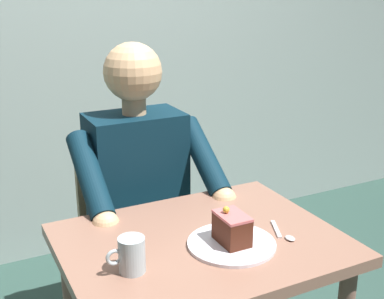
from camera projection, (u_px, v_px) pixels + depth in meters
The scene contains 7 objects.
dining_table at pixel (201, 275), 1.53m from camera, with size 0.82×0.63×0.76m.
chair at pixel (131, 229), 2.12m from camera, with size 0.42×0.42×0.90m.
seated_person at pixel (144, 206), 1.92m from camera, with size 0.53×0.58×1.29m.
dessert_plate at pixel (232, 244), 1.46m from camera, with size 0.26×0.26×0.01m, color white.
cake_slice at pixel (232, 228), 1.44m from camera, with size 0.08×0.11×0.11m.
coffee_cup at pixel (131, 254), 1.31m from camera, with size 0.11×0.07×0.10m.
dessert_spoon at pixel (284, 234), 1.52m from camera, with size 0.06×0.14×0.01m.
Camera 1 is at (0.63, 1.18, 1.48)m, focal length 46.89 mm.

